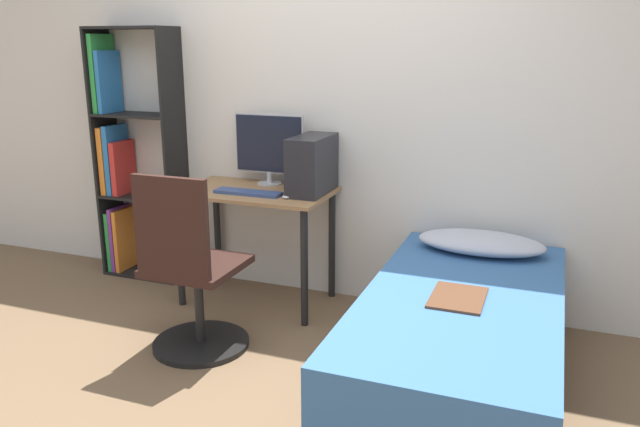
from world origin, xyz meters
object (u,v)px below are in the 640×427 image
(keyboard, at_px, (248,193))
(pc_tower, at_px, (312,165))
(bookshelf, at_px, (127,162))
(bed, at_px, (460,343))
(monitor, at_px, (269,147))
(office_chair, at_px, (192,284))

(keyboard, height_order, pc_tower, pc_tower)
(bookshelf, distance_m, bed, 2.64)
(bookshelf, relative_size, monitor, 3.63)
(bookshelf, relative_size, pc_tower, 4.23)
(keyboard, xyz_separation_m, pc_tower, (0.35, 0.18, 0.16))
(bed, bearing_deg, office_chair, -175.02)
(bed, bearing_deg, monitor, 149.32)
(office_chair, xyz_separation_m, pc_tower, (0.37, 0.81, 0.52))
(office_chair, height_order, monitor, monitor)
(pc_tower, bearing_deg, keyboard, -153.08)
(bookshelf, bearing_deg, pc_tower, -3.54)
(bookshelf, distance_m, office_chair, 1.45)
(keyboard, distance_m, pc_tower, 0.42)
(bed, relative_size, pc_tower, 4.48)
(bed, bearing_deg, keyboard, 159.56)
(keyboard, relative_size, pc_tower, 1.03)
(bookshelf, distance_m, keyboard, 1.11)
(bookshelf, bearing_deg, office_chair, -40.32)
(bookshelf, xyz_separation_m, pc_tower, (1.43, -0.09, 0.09))
(bed, distance_m, monitor, 1.76)
(office_chair, bearing_deg, monitor, 88.64)
(office_chair, bearing_deg, bed, 4.98)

